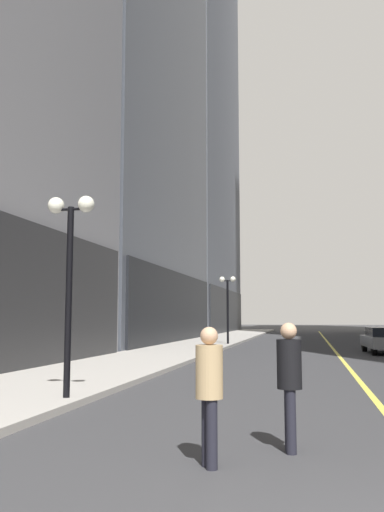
# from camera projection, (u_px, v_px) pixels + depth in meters

# --- Properties ---
(ground_plane) EXTENTS (200.00, 200.00, 0.00)m
(ground_plane) POSITION_uv_depth(u_px,v_px,m) (329.00, 344.00, 37.29)
(ground_plane) COLOR #38383A
(sidewalk_left) EXTENTS (4.50, 78.00, 0.15)m
(sidewalk_left) POSITION_uv_depth(u_px,v_px,m) (209.00, 342.00, 38.97)
(sidewalk_left) COLOR #ADA8A0
(sidewalk_left) RESTS_ON ground
(lane_centre_stripe) EXTENTS (0.16, 70.00, 0.01)m
(lane_centre_stripe) POSITION_uv_depth(u_px,v_px,m) (329.00, 344.00, 37.29)
(lane_centre_stripe) COLOR #E5D64C
(lane_centre_stripe) RESTS_ON ground
(building_left_far) EXTENTS (11.99, 26.00, 59.27)m
(building_left_far) POSITION_uv_depth(u_px,v_px,m) (179.00, 92.00, 68.21)
(building_left_far) COLOR slate
(building_left_far) RESTS_ON ground
(car_grey) EXTENTS (1.90, 4.57, 1.32)m
(car_grey) POSITION_uv_depth(u_px,v_px,m) (384.00, 339.00, 27.73)
(car_grey) COLOR slate
(car_grey) RESTS_ON ground
(pedestrian_in_tan_trench) EXTENTS (0.47, 0.47, 1.70)m
(pedestrian_in_tan_trench) POSITION_uv_depth(u_px,v_px,m) (209.00, 385.00, 6.79)
(pedestrian_in_tan_trench) COLOR black
(pedestrian_in_tan_trench) RESTS_ON ground
(pedestrian_in_black_coat) EXTENTS (0.38, 0.38, 1.75)m
(pedestrian_in_black_coat) POSITION_uv_depth(u_px,v_px,m) (289.00, 376.00, 7.55)
(pedestrian_in_black_coat) COLOR black
(pedestrian_in_black_coat) RESTS_ON ground
(street_lamp_left_near) EXTENTS (1.06, 0.36, 4.43)m
(street_lamp_left_near) POSITION_uv_depth(u_px,v_px,m) (70.00, 250.00, 11.86)
(street_lamp_left_near) COLOR black
(street_lamp_left_near) RESTS_ON ground
(street_lamp_left_far) EXTENTS (1.06, 0.36, 4.43)m
(street_lamp_left_far) POSITION_uv_depth(u_px,v_px,m) (228.00, 295.00, 35.31)
(street_lamp_left_far) COLOR black
(street_lamp_left_far) RESTS_ON ground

